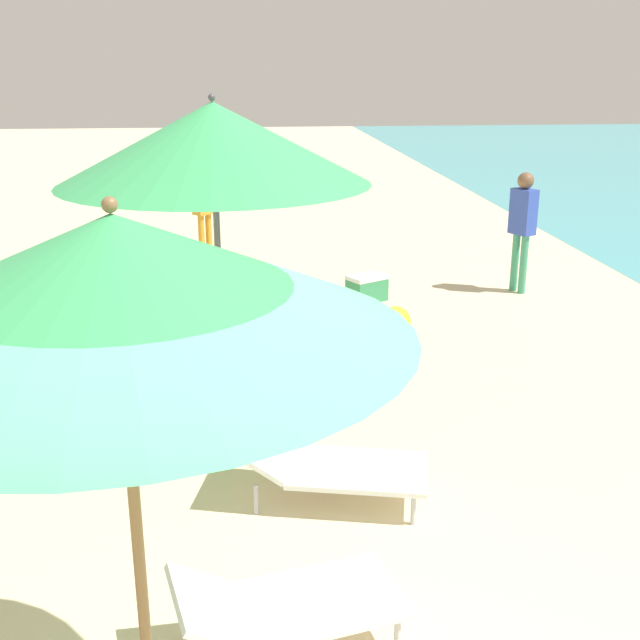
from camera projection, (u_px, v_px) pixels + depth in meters
umbrella_nearest at (116, 279)px, 2.87m from camera, size 2.24×2.24×2.83m
lounger_nearest_shoreside at (288, 604)px, 4.52m from camera, size 1.43×0.91×0.55m
umbrella_second at (214, 144)px, 6.33m from camera, size 2.56×2.56×3.05m
lounger_second_shoreside at (290, 362)px, 8.35m from camera, size 1.53×0.70×0.55m
lounger_second_inland at (331, 464)px, 6.14m from camera, size 1.58×0.99×0.55m
umbrella_farthest at (212, 143)px, 10.02m from camera, size 2.24×2.24×2.61m
lounger_farthest_shoreside at (253, 278)px, 11.66m from camera, size 1.44×0.63×0.54m
lounger_farthest_inland at (259, 314)px, 9.83m from camera, size 1.50×0.93×0.60m
person_walking_near at (204, 204)px, 13.56m from camera, size 0.41×0.41×1.59m
person_walking_mid at (523, 220)px, 11.50m from camera, size 0.36×0.42×1.78m
beach_ball at (395, 322)px, 9.83m from camera, size 0.40×0.40×0.40m
cooler_box at (367, 288)px, 11.34m from camera, size 0.64×0.57×0.38m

